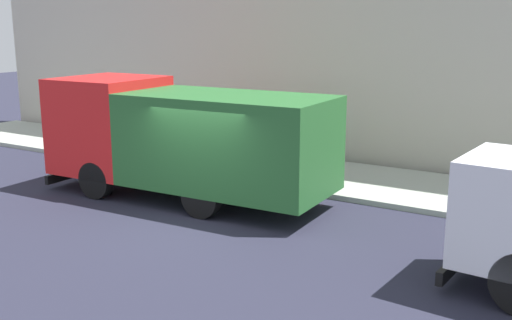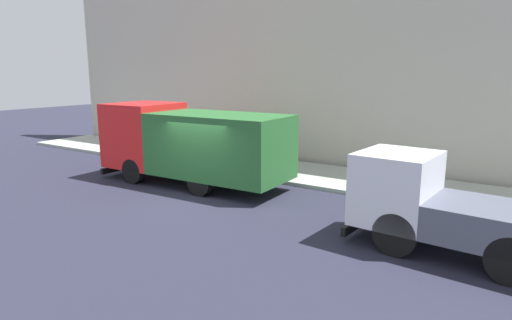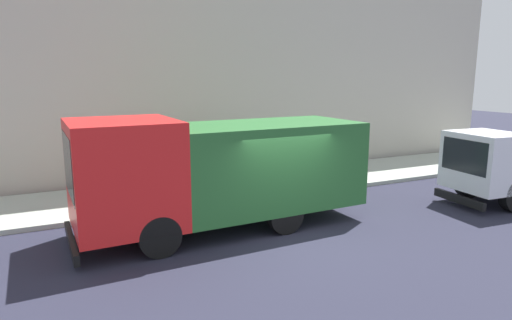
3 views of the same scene
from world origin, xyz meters
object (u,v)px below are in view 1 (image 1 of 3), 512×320
large_utility_truck (183,136)px  pedestrian_walking (228,141)px  pedestrian_third (307,132)px  pedestrian_standing (227,128)px

large_utility_truck → pedestrian_walking: size_ratio=4.66×
pedestrian_walking → pedestrian_third: bearing=-97.6°
large_utility_truck → pedestrian_standing: 4.72m
large_utility_truck → pedestrian_standing: bearing=18.7°
pedestrian_standing → large_utility_truck: bearing=78.4°
pedestrian_standing → pedestrian_third: bearing=154.0°
pedestrian_walking → pedestrian_third: 2.61m
pedestrian_walking → large_utility_truck: bearing=125.7°
pedestrian_walking → pedestrian_third: pedestrian_third is taller
pedestrian_standing → pedestrian_third: 2.77m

